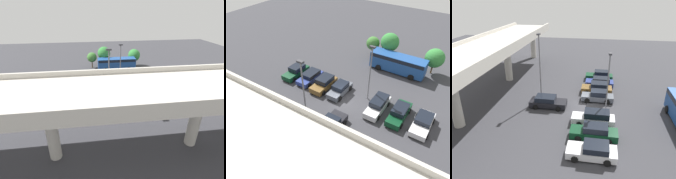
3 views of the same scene
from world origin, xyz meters
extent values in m
plane|color=#38383D|center=(0.00, 0.00, 0.00)|extent=(93.53, 93.53, 0.00)
cube|color=#BCB7AD|center=(0.00, 13.93, 6.88)|extent=(43.65, 7.70, 0.90)
cube|color=#BCB7AD|center=(0.00, 10.23, 7.60)|extent=(43.65, 0.30, 0.55)
cube|color=silver|center=(-9.98, -1.09, 0.52)|extent=(1.92, 4.60, 0.69)
cube|color=black|center=(-9.98, -1.48, 1.16)|extent=(1.77, 2.30, 0.59)
cylinder|color=black|center=(-10.96, 0.34, 0.32)|extent=(0.22, 0.65, 0.65)
cylinder|color=black|center=(-9.00, 0.34, 0.32)|extent=(0.22, 0.65, 0.65)
cylinder|color=black|center=(-10.96, -2.51, 0.32)|extent=(0.22, 0.65, 0.65)
cylinder|color=black|center=(-9.00, -2.51, 0.32)|extent=(0.22, 0.65, 0.65)
cube|color=#0C381E|center=(-7.11, -1.16, 0.57)|extent=(1.75, 4.89, 0.76)
cube|color=black|center=(-7.11, -1.33, 1.27)|extent=(1.61, 2.50, 0.64)
cylinder|color=black|center=(-8.00, 0.36, 0.35)|extent=(0.22, 0.69, 0.69)
cylinder|color=black|center=(-6.21, 0.36, 0.35)|extent=(0.22, 0.69, 0.69)
cylinder|color=black|center=(-8.00, -2.68, 0.35)|extent=(0.22, 0.69, 0.69)
cylinder|color=black|center=(-6.21, -2.68, 0.35)|extent=(0.22, 0.69, 0.69)
cube|color=silver|center=(-4.31, -0.96, 0.55)|extent=(1.74, 4.88, 0.76)
cube|color=black|center=(-4.31, -1.38, 1.30)|extent=(1.60, 2.81, 0.72)
cylinder|color=black|center=(-5.20, 0.55, 0.31)|extent=(0.22, 0.61, 0.61)
cylinder|color=black|center=(-3.42, 0.55, 0.31)|extent=(0.22, 0.61, 0.61)
cylinder|color=black|center=(-5.20, -2.48, 0.31)|extent=(0.22, 0.61, 0.61)
cylinder|color=black|center=(-3.42, -2.48, 0.31)|extent=(0.22, 0.61, 0.61)
cube|color=black|center=(-1.17, 5.02, 0.54)|extent=(1.97, 4.78, 0.73)
cube|color=black|center=(-1.17, 5.36, 1.21)|extent=(1.81, 2.58, 0.60)
cylinder|color=black|center=(-0.16, 3.54, 0.32)|extent=(0.22, 0.65, 0.65)
cylinder|color=black|center=(-2.17, 3.54, 0.32)|extent=(0.22, 0.65, 0.65)
cylinder|color=black|center=(-0.16, 6.50, 0.32)|extent=(0.22, 0.65, 0.65)
cylinder|color=black|center=(-2.17, 6.50, 0.32)|extent=(0.22, 0.65, 0.65)
cube|color=#515660|center=(1.62, -1.31, 0.54)|extent=(1.75, 4.37, 0.69)
cube|color=black|center=(1.62, -1.49, 1.22)|extent=(1.61, 2.21, 0.68)
cylinder|color=black|center=(0.72, 0.04, 0.36)|extent=(0.22, 0.72, 0.72)
cylinder|color=black|center=(2.52, 0.04, 0.36)|extent=(0.22, 0.72, 0.72)
cylinder|color=black|center=(0.72, -2.67, 0.36)|extent=(0.22, 0.72, 0.72)
cylinder|color=black|center=(2.52, -2.67, 0.36)|extent=(0.22, 0.72, 0.72)
cube|color=brown|center=(4.29, -1.12, 0.57)|extent=(1.94, 4.47, 0.76)
cube|color=black|center=(4.29, -1.46, 1.31)|extent=(1.78, 2.42, 0.73)
cylinder|color=black|center=(3.29, 0.27, 0.34)|extent=(0.22, 0.68, 0.68)
cylinder|color=black|center=(5.28, 0.27, 0.34)|extent=(0.22, 0.68, 0.68)
cylinder|color=black|center=(3.29, -2.51, 0.34)|extent=(0.22, 0.68, 0.68)
cylinder|color=black|center=(5.28, -2.51, 0.34)|extent=(0.22, 0.68, 0.68)
cube|color=navy|center=(7.12, -1.49, 0.51)|extent=(1.92, 4.40, 0.67)
cube|color=black|center=(7.12, -1.78, 1.13)|extent=(1.77, 2.62, 0.57)
cylinder|color=black|center=(6.13, -0.13, 0.32)|extent=(0.22, 0.63, 0.63)
cylinder|color=black|center=(8.10, -0.13, 0.32)|extent=(0.22, 0.63, 0.63)
cylinder|color=black|center=(6.13, -2.86, 0.32)|extent=(0.22, 0.63, 0.63)
cylinder|color=black|center=(8.10, -2.86, 0.32)|extent=(0.22, 0.63, 0.63)
cube|color=#0C381E|center=(9.87, -1.38, 0.56)|extent=(1.82, 4.56, 0.75)
cube|color=black|center=(9.87, -1.74, 1.28)|extent=(1.67, 2.28, 0.70)
cylinder|color=black|center=(8.94, 0.04, 0.34)|extent=(0.22, 0.67, 0.67)
cylinder|color=black|center=(10.80, 0.04, 0.34)|extent=(0.22, 0.67, 0.67)
cylinder|color=black|center=(8.94, -2.79, 0.34)|extent=(0.22, 0.67, 0.67)
cylinder|color=black|center=(10.80, -2.79, 0.34)|extent=(0.22, 0.67, 0.67)
cube|color=#1E478C|center=(-2.96, -11.26, 1.54)|extent=(8.71, 2.37, 2.56)
cube|color=black|center=(-2.96, -11.26, 2.46)|extent=(8.54, 2.42, 0.56)
cylinder|color=black|center=(-0.26, -10.05, 0.48)|extent=(0.95, 0.29, 0.95)
cylinder|color=black|center=(-0.26, -12.47, 0.48)|extent=(0.95, 0.29, 0.95)
cylinder|color=black|center=(-5.66, -10.05, 0.48)|extent=(0.95, 0.29, 0.95)
cylinder|color=black|center=(-5.66, -12.47, 0.48)|extent=(0.95, 0.29, 0.95)
cylinder|color=slate|center=(-2.22, -2.39, 3.83)|extent=(0.16, 0.16, 7.66)
cube|color=#333338|center=(-2.22, -2.39, 7.76)|extent=(0.70, 0.35, 0.20)
cylinder|color=slate|center=(0.92, 6.54, 4.49)|extent=(0.16, 0.16, 8.99)
cube|color=#333338|center=(0.92, 6.54, 9.09)|extent=(0.70, 0.35, 0.20)
cylinder|color=brown|center=(-7.75, -13.84, 0.72)|extent=(0.24, 0.24, 1.43)
sphere|color=#337F38|center=(-7.75, -13.84, 2.70)|extent=(2.98, 2.98, 2.98)
cylinder|color=brown|center=(-0.27, -13.82, 1.09)|extent=(0.24, 0.24, 2.18)
sphere|color=#337F38|center=(-0.27, -13.82, 3.48)|extent=(3.06, 3.06, 3.06)
cylinder|color=brown|center=(2.67, -13.66, 0.81)|extent=(0.24, 0.24, 1.62)
sphere|color=#3D7533|center=(2.67, -13.66, 2.60)|extent=(2.32, 2.32, 2.32)
camera|label=1|loc=(3.38, 27.66, 14.05)|focal=28.00mm
camera|label=2|loc=(-11.57, 19.27, 19.05)|focal=35.00mm
camera|label=3|loc=(-26.07, -1.23, 13.86)|focal=35.00mm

